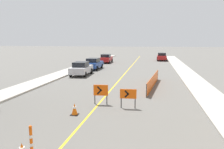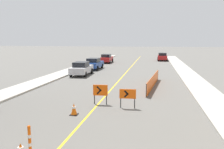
% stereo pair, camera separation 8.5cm
% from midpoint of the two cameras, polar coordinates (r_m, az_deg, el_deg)
% --- Properties ---
extents(lane_stripe, '(0.12, 67.61, 0.01)m').
position_cam_midpoint_polar(lane_stripe, '(23.66, 2.40, -1.06)').
color(lane_stripe, gold).
rests_on(lane_stripe, ground_plane).
extents(sidewalk_left, '(2.27, 67.61, 0.14)m').
position_cam_midpoint_polar(sidewalk_left, '(25.84, -14.30, -0.33)').
color(sidewalk_left, '#ADA89E').
rests_on(sidewalk_left, ground_plane).
extents(sidewalk_right, '(2.27, 67.61, 0.14)m').
position_cam_midpoint_polar(sidewalk_right, '(23.74, 20.63, -1.44)').
color(sidewalk_right, '#ADA89E').
rests_on(sidewalk_right, ground_plane).
extents(traffic_cone_fifth, '(0.42, 0.42, 0.67)m').
position_cam_midpoint_polar(traffic_cone_fifth, '(12.46, -9.72, -8.89)').
color(traffic_cone_fifth, black).
rests_on(traffic_cone_fifth, ground_plane).
extents(delineator_post_rear, '(0.33, 0.33, 1.24)m').
position_cam_midpoint_polar(delineator_post_rear, '(8.45, -20.37, -16.76)').
color(delineator_post_rear, black).
rests_on(delineator_post_rear, ground_plane).
extents(arrow_barricade_primary, '(0.94, 0.15, 1.28)m').
position_cam_midpoint_polar(arrow_barricade_primary, '(14.12, -2.89, -4.32)').
color(arrow_barricade_primary, '#EF560C').
rests_on(arrow_barricade_primary, ground_plane).
extents(arrow_barricade_secondary, '(1.01, 0.13, 1.19)m').
position_cam_midpoint_polar(arrow_barricade_secondary, '(13.34, 4.30, -5.31)').
color(arrow_barricade_secondary, '#EF560C').
rests_on(arrow_barricade_secondary, ground_plane).
extents(safety_mesh_fence, '(0.97, 7.76, 1.03)m').
position_cam_midpoint_polar(safety_mesh_fence, '(19.69, 10.82, -1.74)').
color(safety_mesh_fence, '#EF560C').
rests_on(safety_mesh_fence, ground_plane).
extents(parked_car_curb_near, '(1.97, 4.37, 1.59)m').
position_cam_midpoint_polar(parked_car_curb_near, '(26.11, -7.86, 1.58)').
color(parked_car_curb_near, '#B7B7BC').
rests_on(parked_car_curb_near, ground_plane).
extents(parked_car_curb_mid, '(1.95, 4.34, 1.59)m').
position_cam_midpoint_polar(parked_car_curb_mid, '(31.25, -4.67, 2.85)').
color(parked_car_curb_mid, navy).
rests_on(parked_car_curb_mid, ground_plane).
extents(parked_car_curb_far, '(1.95, 4.35, 1.59)m').
position_cam_midpoint_polar(parked_car_curb_far, '(40.07, -1.39, 4.23)').
color(parked_car_curb_far, maroon).
rests_on(parked_car_curb_far, ground_plane).
extents(parked_car_opposite_side, '(1.94, 4.34, 1.59)m').
position_cam_midpoint_polar(parked_car_opposite_side, '(45.43, 13.07, 4.56)').
color(parked_car_opposite_side, maroon).
rests_on(parked_car_opposite_side, ground_plane).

